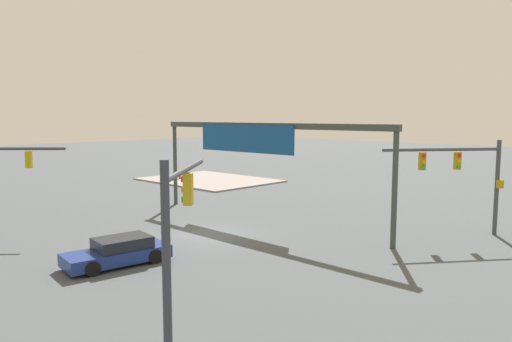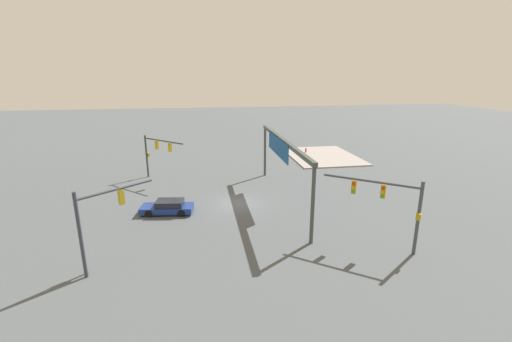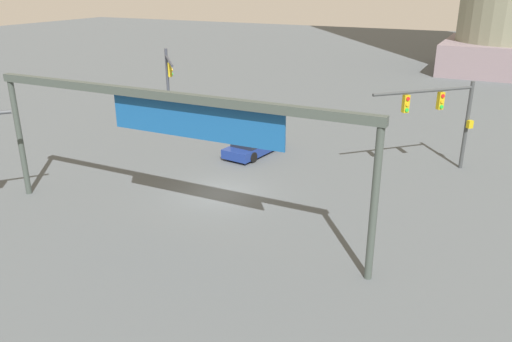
% 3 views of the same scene
% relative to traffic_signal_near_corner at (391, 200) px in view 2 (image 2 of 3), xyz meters
% --- Properties ---
extents(ground_plane, '(194.09, 194.09, 0.00)m').
position_rel_traffic_signal_near_corner_xyz_m(ground_plane, '(10.42, 9.42, -3.64)').
color(ground_plane, '#4A5155').
extents(sidewalk_corner, '(12.81, 9.63, 0.15)m').
position_rel_traffic_signal_near_corner_xyz_m(sidewalk_corner, '(27.50, -5.35, -3.57)').
color(sidewalk_corner, gray).
rests_on(sidewalk_corner, ground).
extents(traffic_signal_near_corner, '(4.59, 5.36, 5.26)m').
position_rel_traffic_signal_near_corner_xyz_m(traffic_signal_near_corner, '(0.00, 0.00, 0.00)').
color(traffic_signal_near_corner, '#3E4349').
rests_on(traffic_signal_near_corner, ground).
extents(traffic_signal_opposite_side, '(3.45, 4.00, 5.51)m').
position_rel_traffic_signal_near_corner_xyz_m(traffic_signal_opposite_side, '(0.47, 19.11, 0.04)').
color(traffic_signal_opposite_side, '#333842').
rests_on(traffic_signal_opposite_side, ground).
extents(traffic_signal_cross_street, '(4.81, 4.63, 5.06)m').
position_rel_traffic_signal_near_corner_xyz_m(traffic_signal_cross_street, '(19.80, 17.77, -0.05)').
color(traffic_signal_cross_street, '#373B3D').
rests_on(traffic_signal_cross_street, ground).
extents(overhead_sign_gantry, '(18.07, 0.43, 6.14)m').
position_rel_traffic_signal_near_corner_xyz_m(overhead_sign_gantry, '(10.77, 5.11, 1.45)').
color(overhead_sign_gantry, '#39423E').
rests_on(overhead_sign_gantry, ground).
extents(sedan_car_approaching, '(2.42, 4.73, 1.21)m').
position_rel_traffic_signal_near_corner_xyz_m(sedan_car_approaching, '(9.10, 15.84, -3.07)').
color(sedan_car_approaching, navy).
rests_on(sedan_car_approaching, ground).
extents(fire_hydrant_on_curb, '(0.33, 0.22, 0.71)m').
position_rel_traffic_signal_near_corner_xyz_m(fire_hydrant_on_curb, '(30.04, -3.57, -3.16)').
color(fire_hydrant_on_curb, red).
rests_on(fire_hydrant_on_curb, sidewalk_corner).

